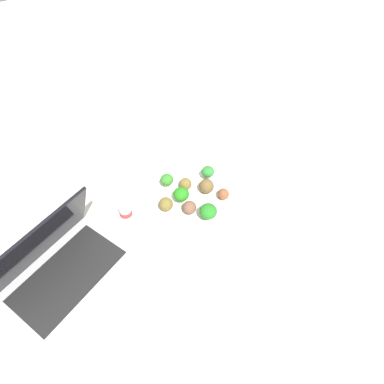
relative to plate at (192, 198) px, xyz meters
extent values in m
plane|color=silver|center=(0.00, 0.00, -0.01)|extent=(4.00, 4.00, 0.00)
cylinder|color=white|center=(0.00, 0.00, 0.00)|extent=(0.28, 0.28, 0.02)
cylinder|color=#99C07C|center=(0.04, 0.00, 0.02)|extent=(0.02, 0.02, 0.02)
ellipsoid|color=#24801B|center=(0.04, 0.00, 0.04)|extent=(0.05, 0.05, 0.04)
cylinder|color=#A7B976|center=(0.04, -0.08, 0.02)|extent=(0.02, 0.02, 0.01)
ellipsoid|color=#358129|center=(0.04, -0.08, 0.04)|extent=(0.04, 0.04, 0.03)
cylinder|color=#ACC479|center=(-0.08, -0.04, 0.02)|extent=(0.01, 0.01, 0.02)
ellipsoid|color=#2D7E32|center=(-0.08, -0.04, 0.04)|extent=(0.04, 0.04, 0.03)
cylinder|color=#99C671|center=(0.01, 0.10, 0.02)|extent=(0.02, 0.02, 0.01)
ellipsoid|color=#257922|center=(0.01, 0.10, 0.04)|extent=(0.05, 0.05, 0.04)
sphere|color=brown|center=(0.00, -0.04, 0.03)|extent=(0.04, 0.04, 0.04)
sphere|color=brown|center=(0.04, 0.05, 0.03)|extent=(0.04, 0.04, 0.04)
sphere|color=brown|center=(0.09, 0.00, 0.03)|extent=(0.04, 0.04, 0.04)
sphere|color=brown|center=(-0.05, 0.01, 0.03)|extent=(0.05, 0.05, 0.05)
sphere|color=brown|center=(-0.08, 0.06, 0.03)|extent=(0.04, 0.04, 0.04)
cube|color=white|center=(-0.25, -0.02, -0.01)|extent=(0.17, 0.12, 0.01)
cube|color=silver|center=(-0.26, 0.00, 0.00)|extent=(0.09, 0.01, 0.01)
cube|color=silver|center=(-0.20, 0.00, 0.00)|extent=(0.03, 0.02, 0.01)
cube|color=silver|center=(-0.28, -0.03, 0.00)|extent=(0.09, 0.01, 0.01)
cube|color=silver|center=(-0.20, -0.03, 0.00)|extent=(0.06, 0.02, 0.01)
cylinder|color=white|center=(0.21, -0.04, 0.02)|extent=(0.04, 0.04, 0.06)
cylinder|color=red|center=(0.21, -0.04, 0.02)|extent=(0.04, 0.04, 0.02)
cylinder|color=silver|center=(0.21, -0.04, 0.06)|extent=(0.03, 0.03, 0.01)
cube|color=silver|center=(0.42, 0.06, 0.00)|extent=(0.38, 0.33, 0.02)
cube|color=black|center=(0.42, 0.06, 0.01)|extent=(0.32, 0.26, 0.00)
cube|color=black|center=(0.45, -0.01, 0.10)|extent=(0.32, 0.20, 0.19)
camera|label=1|loc=(0.35, 0.56, 0.82)|focal=30.98mm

